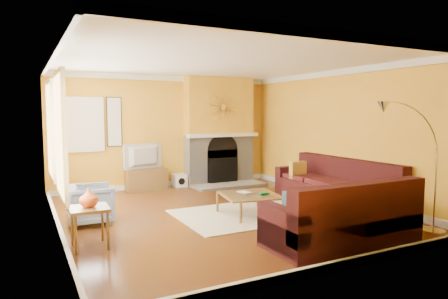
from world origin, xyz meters
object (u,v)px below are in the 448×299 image
sectional_sofa (304,191)px  arc_lamp (412,172)px  coffee_table (250,204)px  media_console (146,179)px  armchair (91,204)px  side_table (90,227)px

sectional_sofa → arc_lamp: 1.87m
sectional_sofa → coffee_table: sectional_sofa is taller
media_console → arc_lamp: bearing=-65.9°
coffee_table → media_console: bearing=107.9°
armchair → arc_lamp: bearing=-123.4°
media_console → armchair: 2.89m
media_console → armchair: (-1.60, -2.40, 0.07)m
coffee_table → media_console: media_console is taller
arc_lamp → side_table: bearing=157.8°
sectional_sofa → media_console: sectional_sofa is taller
armchair → side_table: bearing=173.3°
coffee_table → armchair: armchair is taller
media_console → sectional_sofa: bearing=-63.4°
side_table → armchair: bearing=80.5°
arc_lamp → media_console: bearing=114.1°
arc_lamp → sectional_sofa: bearing=108.5°
media_console → arc_lamp: 5.85m
side_table → arc_lamp: arc_lamp is taller
coffee_table → side_table: side_table is taller
media_console → side_table: size_ratio=1.67×
side_table → arc_lamp: bearing=-22.2°
coffee_table → arc_lamp: (1.37, -2.20, 0.79)m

